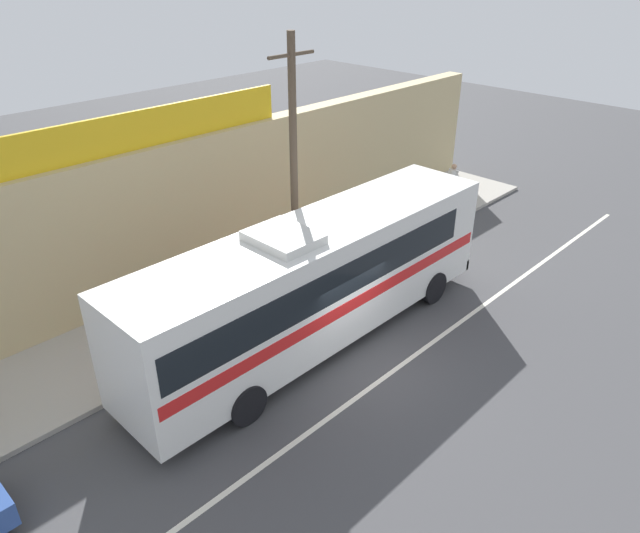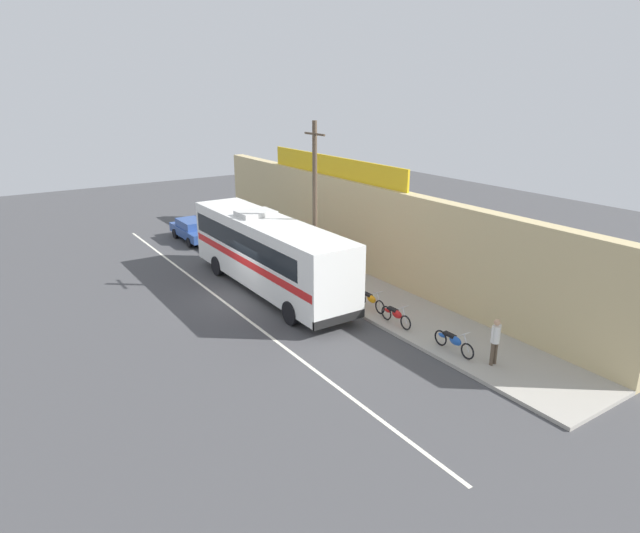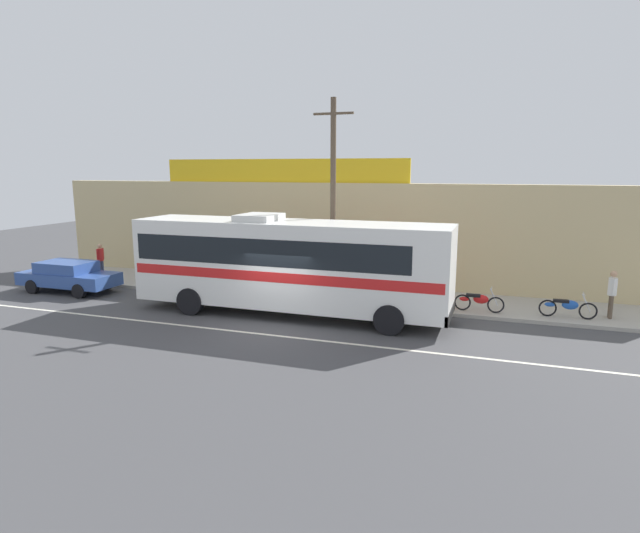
{
  "view_description": "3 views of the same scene",
  "coord_description": "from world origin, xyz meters",
  "px_view_note": "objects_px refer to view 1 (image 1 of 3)",
  "views": [
    {
      "loc": [
        -10.09,
        -8.2,
        9.99
      ],
      "look_at": [
        0.48,
        2.12,
        2.01
      ],
      "focal_mm": 33.26,
      "sensor_mm": 36.0,
      "label": 1
    },
    {
      "loc": [
        22.26,
        -10.18,
        9.57
      ],
      "look_at": [
        3.02,
        2.62,
        1.93
      ],
      "focal_mm": 30.64,
      "sensor_mm": 36.0,
      "label": 2
    },
    {
      "loc": [
        7.29,
        -16.22,
        5.46
      ],
      "look_at": [
        0.98,
        2.13,
        1.85
      ],
      "focal_mm": 29.71,
      "sensor_mm": 36.0,
      "label": 3
    }
  ],
  "objects_px": {
    "intercity_bus": "(315,278)",
    "motorcycle_purple": "(362,243)",
    "pedestrian_near_shop": "(453,180)",
    "motorcycle_red": "(399,229)",
    "motorcycle_black": "(441,205)",
    "utility_pole": "(294,173)"
  },
  "relations": [
    {
      "from": "intercity_bus",
      "to": "motorcycle_purple",
      "type": "distance_m",
      "value": 5.68
    },
    {
      "from": "motorcycle_purple",
      "to": "pedestrian_near_shop",
      "type": "xyz_separation_m",
      "value": [
        6.46,
        0.43,
        0.59
      ]
    },
    {
      "from": "motorcycle_red",
      "to": "pedestrian_near_shop",
      "type": "distance_m",
      "value": 4.62
    },
    {
      "from": "intercity_bus",
      "to": "motorcycle_red",
      "type": "relative_size",
      "value": 6.53
    },
    {
      "from": "motorcycle_black",
      "to": "pedestrian_near_shop",
      "type": "distance_m",
      "value": 1.66
    },
    {
      "from": "pedestrian_near_shop",
      "to": "motorcycle_red",
      "type": "bearing_deg",
      "value": -172.13
    },
    {
      "from": "utility_pole",
      "to": "pedestrian_near_shop",
      "type": "height_order",
      "value": "utility_pole"
    },
    {
      "from": "intercity_bus",
      "to": "motorcycle_purple",
      "type": "xyz_separation_m",
      "value": [
        4.89,
        2.47,
        -1.5
      ]
    },
    {
      "from": "utility_pole",
      "to": "motorcycle_black",
      "type": "height_order",
      "value": "utility_pole"
    },
    {
      "from": "motorcycle_purple",
      "to": "motorcycle_black",
      "type": "bearing_deg",
      "value": -0.4
    },
    {
      "from": "motorcycle_red",
      "to": "motorcycle_black",
      "type": "xyz_separation_m",
      "value": [
        3.06,
        0.16,
        0.0
      ]
    },
    {
      "from": "motorcycle_red",
      "to": "pedestrian_near_shop",
      "type": "height_order",
      "value": "pedestrian_near_shop"
    },
    {
      "from": "intercity_bus",
      "to": "motorcycle_black",
      "type": "relative_size",
      "value": 6.1
    },
    {
      "from": "motorcycle_purple",
      "to": "pedestrian_near_shop",
      "type": "height_order",
      "value": "pedestrian_near_shop"
    },
    {
      "from": "utility_pole",
      "to": "pedestrian_near_shop",
      "type": "xyz_separation_m",
      "value": [
        10.19,
        0.92,
        -3.1
      ]
    },
    {
      "from": "intercity_bus",
      "to": "utility_pole",
      "type": "xyz_separation_m",
      "value": [
        1.16,
        1.98,
        2.2
      ]
    },
    {
      "from": "intercity_bus",
      "to": "motorcycle_red",
      "type": "bearing_deg",
      "value": 18.48
    },
    {
      "from": "utility_pole",
      "to": "motorcycle_purple",
      "type": "relative_size",
      "value": 4.14
    },
    {
      "from": "utility_pole",
      "to": "motorcycle_purple",
      "type": "distance_m",
      "value": 5.28
    },
    {
      "from": "intercity_bus",
      "to": "motorcycle_purple",
      "type": "height_order",
      "value": "intercity_bus"
    },
    {
      "from": "motorcycle_red",
      "to": "motorcycle_purple",
      "type": "height_order",
      "value": "same"
    },
    {
      "from": "motorcycle_black",
      "to": "motorcycle_purple",
      "type": "bearing_deg",
      "value": 179.6
    }
  ]
}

